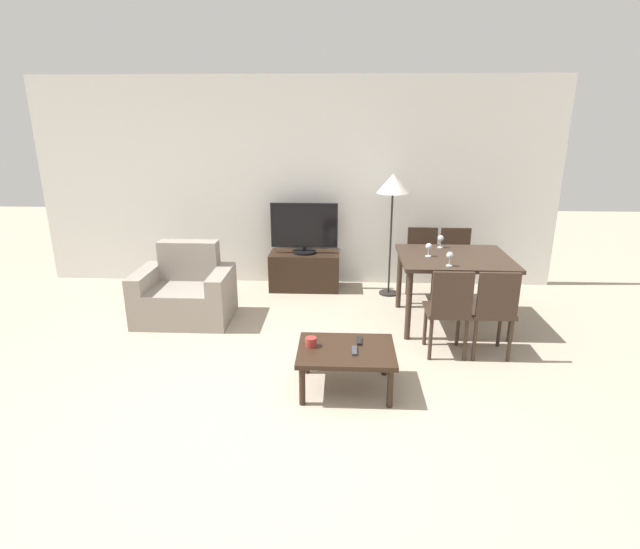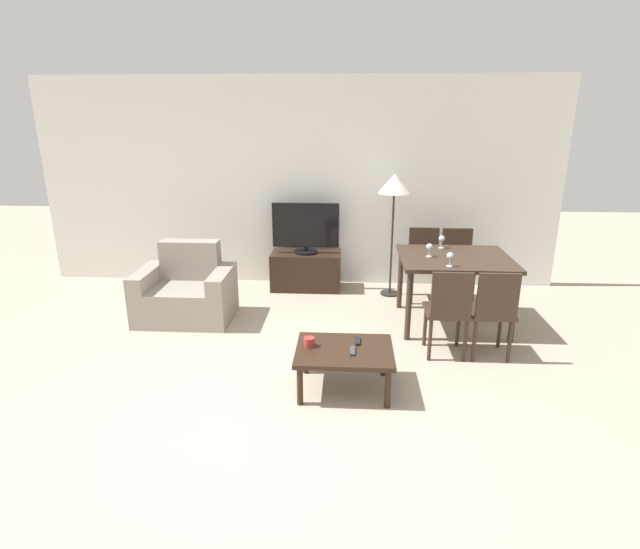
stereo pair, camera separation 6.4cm
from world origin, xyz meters
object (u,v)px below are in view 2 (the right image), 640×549
at_px(remote_primary, 358,341).
at_px(remote_secondary, 352,351).
at_px(armchair, 186,293).
at_px(coffee_table, 344,354).
at_px(dining_table, 455,265).
at_px(wine_glass_left, 429,248).
at_px(wine_glass_center, 450,257).
at_px(floor_lamp, 394,189).
at_px(dining_chair_near, 448,308).
at_px(dining_chair_far, 457,260).
at_px(dining_chair_near_right, 493,309).
at_px(wine_glass_right, 442,239).
at_px(cup_white_near, 309,342).
at_px(tv, 306,228).
at_px(dining_chair_far_left, 424,260).
at_px(tv_stand, 306,271).

bearing_deg(remote_primary, remote_secondary, -103.03).
bearing_deg(armchair, coffee_table, -39.06).
distance_m(dining_table, wine_glass_left, 0.35).
bearing_deg(wine_glass_center, floor_lamp, 109.99).
bearing_deg(coffee_table, dining_chair_near, 34.29).
distance_m(coffee_table, remote_primary, 0.19).
distance_m(floor_lamp, remote_secondary, 2.67).
distance_m(armchair, dining_chair_far, 3.28).
xyz_separation_m(dining_chair_near_right, wine_glass_left, (-0.49, 0.79, 0.38)).
relative_size(dining_chair_far, wine_glass_right, 6.02).
relative_size(remote_secondary, wine_glass_left, 1.03).
bearing_deg(wine_glass_left, coffee_table, -121.21).
xyz_separation_m(coffee_table, cup_white_near, (-0.29, 0.03, 0.09)).
bearing_deg(wine_glass_left, cup_white_near, -129.64).
height_order(armchair, wine_glass_center, wine_glass_center).
xyz_separation_m(dining_chair_near_right, remote_secondary, (-1.30, -0.71, -0.12)).
xyz_separation_m(dining_chair_far, cup_white_near, (-1.66, -2.25, -0.09)).
xyz_separation_m(tv, remote_primary, (0.65, -2.42, -0.44)).
relative_size(dining_chair_near, wine_glass_left, 6.02).
distance_m(coffee_table, dining_chair_far, 2.66).
xyz_separation_m(dining_chair_near, cup_white_near, (-1.25, -0.62, -0.09)).
xyz_separation_m(dining_chair_far_left, wine_glass_right, (0.11, -0.46, 0.38)).
bearing_deg(wine_glass_right, dining_chair_far_left, 103.69).
height_order(remote_secondary, wine_glass_right, wine_glass_right).
bearing_deg(dining_chair_far, tv_stand, 171.80).
distance_m(tv_stand, remote_primary, 2.51).
distance_m(tv_stand, coffee_table, 2.61).
relative_size(dining_chair_far_left, cup_white_near, 9.34).
bearing_deg(tv_stand, wine_glass_right, -24.60).
distance_m(armchair, remote_secondary, 2.41).
distance_m(tv, cup_white_near, 2.57).
distance_m(armchair, remote_primary, 2.33).
distance_m(dining_chair_far_left, cup_white_near, 2.58).
xyz_separation_m(remote_primary, remote_secondary, (-0.04, -0.19, 0.00)).
bearing_deg(dining_chair_near_right, dining_table, 104.09).
xyz_separation_m(wine_glass_left, wine_glass_center, (0.15, -0.35, 0.00)).
height_order(tv, dining_table, tv).
relative_size(dining_chair_far_left, remote_primary, 5.86).
relative_size(coffee_table, remote_primary, 5.36).
distance_m(tv, dining_chair_near_right, 2.71).
distance_m(dining_chair_far_left, remote_primary, 2.31).
distance_m(dining_chair_near_right, wine_glass_left, 1.00).
height_order(dining_chair_near_right, remote_primary, dining_chair_near_right).
bearing_deg(dining_chair_near, wine_glass_right, 84.49).
bearing_deg(dining_chair_near_right, tv, 135.05).
distance_m(coffee_table, dining_chair_near, 1.17).
distance_m(dining_chair_far, cup_white_near, 2.80).
height_order(tv_stand, dining_chair_near, dining_chair_near).
relative_size(tv_stand, coffee_table, 1.13).
height_order(dining_chair_near, dining_chair_far_left, same).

